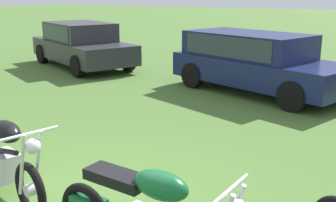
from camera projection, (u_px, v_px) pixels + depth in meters
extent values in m
torus|color=black|center=(30.00, 190.00, 4.40)|extent=(0.63, 0.26, 0.62)
cylinder|color=silver|center=(30.00, 190.00, 4.40)|extent=(0.16, 0.13, 0.14)
cylinder|color=silver|center=(38.00, 160.00, 4.33)|extent=(0.27, 0.11, 0.74)
cylinder|color=silver|center=(22.00, 165.00, 4.21)|extent=(0.27, 0.11, 0.74)
cube|color=silver|center=(4.00, 166.00, 4.84)|extent=(0.47, 0.40, 0.32)
cylinder|color=black|center=(3.00, 151.00, 4.77)|extent=(0.74, 0.26, 0.22)
ellipsoid|color=black|center=(6.00, 131.00, 4.60)|extent=(0.57, 0.39, 0.24)
cylinder|color=silver|center=(29.00, 134.00, 4.16)|extent=(0.20, 0.62, 0.03)
sphere|color=silver|center=(33.00, 146.00, 4.14)|extent=(0.20, 0.20, 0.16)
ellipsoid|color=#14592D|center=(161.00, 185.00, 3.32)|extent=(0.54, 0.30, 0.24)
cube|color=black|center=(116.00, 177.00, 3.60)|extent=(0.62, 0.28, 0.10)
cube|color=#14592D|center=(89.00, 201.00, 3.89)|extent=(0.37, 0.21, 0.08)
cylinder|color=silver|center=(229.00, 191.00, 2.96)|extent=(0.08, 0.64, 0.03)
cube|color=#2D2D33|center=(82.00, 50.00, 13.31)|extent=(4.74, 3.43, 0.60)
cube|color=#2D2D33|center=(80.00, 32.00, 13.27)|extent=(2.87, 2.46, 0.60)
cube|color=#2D3842|center=(80.00, 31.00, 13.27)|extent=(2.55, 2.34, 0.48)
cylinder|color=black|center=(128.00, 61.00, 12.66)|extent=(0.67, 0.46, 0.64)
cylinder|color=black|center=(78.00, 66.00, 11.72)|extent=(0.67, 0.46, 0.64)
cylinder|color=black|center=(87.00, 50.00, 15.01)|extent=(0.67, 0.46, 0.64)
cylinder|color=black|center=(42.00, 54.00, 14.07)|extent=(0.67, 0.46, 0.64)
cube|color=#161E4C|center=(260.00, 70.00, 9.85)|extent=(4.64, 3.06, 0.60)
cube|color=#161E4C|center=(248.00, 45.00, 9.99)|extent=(3.36, 2.48, 0.60)
cube|color=#2D3842|center=(248.00, 44.00, 9.99)|extent=(2.95, 2.37, 0.48)
cylinder|color=black|center=(333.00, 85.00, 9.38)|extent=(0.68, 0.41, 0.64)
cylinder|color=black|center=(292.00, 96.00, 8.33)|extent=(0.68, 0.41, 0.64)
cylinder|color=black|center=(235.00, 68.00, 11.49)|extent=(0.68, 0.41, 0.64)
cylinder|color=black|center=(193.00, 75.00, 10.44)|extent=(0.68, 0.41, 0.64)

